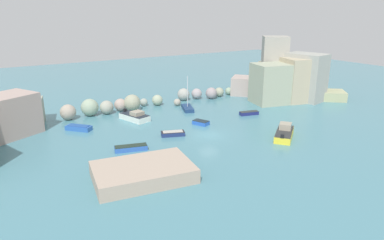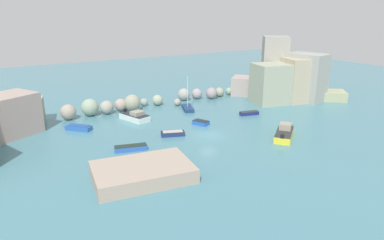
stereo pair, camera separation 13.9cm
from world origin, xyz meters
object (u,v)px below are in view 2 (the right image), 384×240
object	(u,v)px
moored_boat_3	(249,113)
moored_boat_4	(188,108)
moored_boat_1	(284,133)
stone_dock	(143,172)
moored_boat_5	(135,116)
moored_boat_7	(173,133)
moored_boat_6	(79,128)
moored_boat_2	(131,148)
moored_boat_0	(201,123)

from	to	relation	value
moored_boat_3	moored_boat_4	bearing A→B (deg)	-34.42
moored_boat_1	moored_boat_3	bearing A→B (deg)	36.12
stone_dock	moored_boat_5	bearing A→B (deg)	69.87
moored_boat_3	moored_boat_7	world-z (taller)	moored_boat_7
moored_boat_1	moored_boat_6	xyz separation A→B (m)	(-22.61, 17.25, -0.26)
moored_boat_2	moored_boat_6	size ratio (longest dim) A/B	1.13
stone_dock	moored_boat_2	distance (m)	7.84
moored_boat_5	moored_boat_7	bearing A→B (deg)	-6.93
moored_boat_1	moored_boat_4	bearing A→B (deg)	63.98
moored_boat_2	moored_boat_6	distance (m)	11.44
moored_boat_6	moored_boat_0	bearing A→B (deg)	24.09
stone_dock	moored_boat_2	xyz separation A→B (m)	(1.76, 7.63, -0.41)
moored_boat_2	moored_boat_4	xyz separation A→B (m)	(15.07, 11.99, 0.01)
moored_boat_1	moored_boat_3	world-z (taller)	moored_boat_1
moored_boat_0	moored_boat_7	distance (m)	6.19
moored_boat_7	moored_boat_3	bearing A→B (deg)	-151.14
moored_boat_0	moored_boat_1	xyz separation A→B (m)	(6.51, -10.39, 0.31)
stone_dock	moored_boat_5	world-z (taller)	moored_boat_5
moored_boat_1	moored_boat_2	world-z (taller)	moored_boat_1
stone_dock	moored_boat_3	xyz separation A→B (m)	(23.80, 11.87, -0.44)
moored_boat_2	moored_boat_0	bearing A→B (deg)	32.93
moored_boat_2	moored_boat_3	world-z (taller)	moored_boat_2
moored_boat_1	moored_boat_7	bearing A→B (deg)	107.47
moored_boat_0	moored_boat_1	distance (m)	12.26
moored_boat_3	moored_boat_6	bearing A→B (deg)	-1.05
moored_boat_0	moored_boat_3	world-z (taller)	moored_boat_0
moored_boat_2	moored_boat_6	world-z (taller)	moored_boat_6
moored_boat_5	moored_boat_6	xyz separation A→B (m)	(-8.62, -0.31, -0.23)
moored_boat_3	moored_boat_7	size ratio (longest dim) A/B	0.95
moored_boat_5	moored_boat_6	size ratio (longest dim) A/B	1.49
stone_dock	moored_boat_2	size ratio (longest dim) A/B	2.39
moored_boat_1	moored_boat_6	bearing A→B (deg)	104.11
stone_dock	moored_boat_1	world-z (taller)	moored_boat_1
moored_boat_4	moored_boat_5	bearing A→B (deg)	114.98
moored_boat_2	moored_boat_7	world-z (taller)	moored_boat_2
moored_boat_2	moored_boat_5	size ratio (longest dim) A/B	0.76
moored_boat_0	moored_boat_3	xyz separation A→B (m)	(9.41, 0.20, -0.01)
stone_dock	moored_boat_0	bearing A→B (deg)	39.04
moored_boat_4	stone_dock	bearing A→B (deg)	159.87
moored_boat_1	moored_boat_5	world-z (taller)	moored_boat_1
stone_dock	moored_boat_6	size ratio (longest dim) A/B	2.69
moored_boat_3	moored_boat_5	bearing A→B (deg)	-8.83
moored_boat_7	moored_boat_1	bearing A→B (deg)	166.39
stone_dock	moored_boat_3	world-z (taller)	stone_dock
moored_boat_0	moored_boat_2	world-z (taller)	moored_boat_2
moored_boat_1	moored_boat_7	xyz separation A→B (m)	(-12.34, 8.32, -0.29)
moored_boat_5	moored_boat_6	bearing A→B (deg)	-105.02
moored_boat_3	moored_boat_6	world-z (taller)	moored_boat_6
moored_boat_0	moored_boat_5	distance (m)	10.37
moored_boat_5	moored_boat_0	bearing A→B (deg)	29.13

